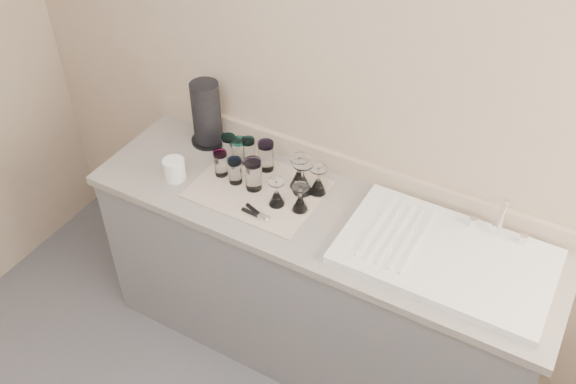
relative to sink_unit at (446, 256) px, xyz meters
The scene contains 19 objects.
room_envelope 1.47m from the sink_unit, 114.66° to the right, with size 3.54×3.50×2.52m.
counter_unit 0.72m from the sink_unit, behind, with size 2.06×0.62×0.90m.
sink_unit is the anchor object (origin of this frame).
dish_towel 0.86m from the sink_unit, behind, with size 0.55×0.42×0.01m, color beige.
tumbler_teal 1.09m from the sink_unit, behind, with size 0.06×0.06×0.13m.
tumbler_cyan 1.01m from the sink_unit, behind, with size 0.06×0.06×0.13m.
tumbler_purple 0.91m from the sink_unit, behind, with size 0.07×0.07×0.15m.
tumbler_magenta 1.06m from the sink_unit, behind, with size 0.06×0.06×0.12m.
tumbler_blue 0.97m from the sink_unit, behind, with size 0.06×0.06×0.12m.
tumbler_lavender 0.88m from the sink_unit, behind, with size 0.08×0.08×0.15m.
tumbler_extra 1.04m from the sink_unit, behind, with size 0.07×0.07×0.13m.
goblet_back_left 0.72m from the sink_unit, behind, with size 0.09×0.09×0.16m.
goblet_back_right 0.63m from the sink_unit, behind, with size 0.07×0.07×0.13m.
goblet_front_left 0.74m from the sink_unit, behind, with size 0.07×0.07×0.13m.
goblet_front_right 0.63m from the sink_unit, behind, with size 0.07×0.07×0.13m.
goblet_extra 0.68m from the sink_unit, behind, with size 0.09×0.09×0.16m.
can_opener 0.79m from the sink_unit, 168.72° to the right, with size 0.14×0.06×0.02m.
white_mug 1.24m from the sink_unit, behind, with size 0.15×0.12×0.10m.
paper_towel_roll 1.28m from the sink_unit, behind, with size 0.17×0.17×0.32m.
Camera 1 is at (0.86, -0.60, 2.74)m, focal length 40.00 mm.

